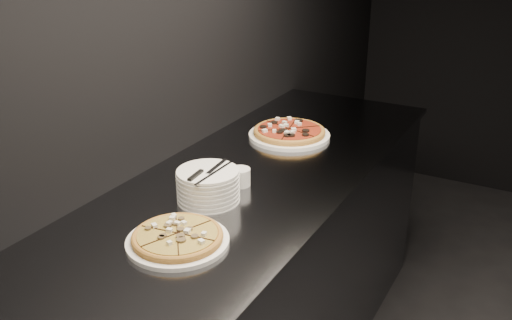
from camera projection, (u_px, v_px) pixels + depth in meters
The scene contains 7 objects.
wall_left at pixel (146, 40), 2.00m from camera, with size 0.02×5.00×2.80m, color black.
counter at pixel (240, 293), 2.20m from camera, with size 0.74×2.44×0.92m.
pizza_mushroom at pixel (178, 238), 1.65m from camera, with size 0.30×0.30×0.03m.
pizza_tomato at pixel (289, 133), 2.46m from camera, with size 0.39×0.39×0.04m.
plate_stack at pixel (208, 185), 1.90m from camera, with size 0.21×0.21×0.11m.
cutlery at pixel (207, 172), 1.86m from camera, with size 0.08×0.22×0.01m.
ramekin at pixel (240, 176), 2.01m from camera, with size 0.07×0.07×0.06m.
Camera 1 is at (-1.19, -1.57, 1.79)m, focal length 40.00 mm.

